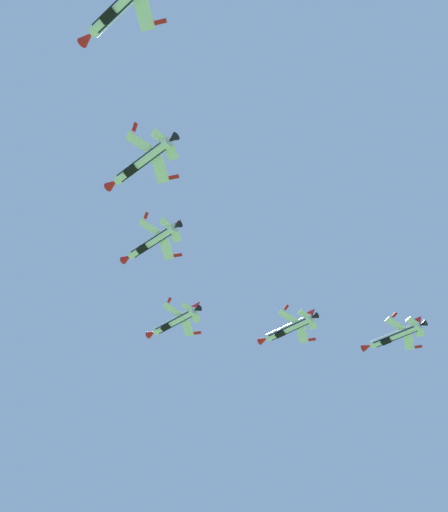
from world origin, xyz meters
TOP-DOWN VIEW (x-y plane):
  - fighter_jet_lead at (-59.05, 101.34)m, footprint 15.62×9.42m
  - fighter_jet_left_wing at (-51.41, 78.89)m, footprint 15.62×9.29m
  - fighter_jet_right_wing at (-38.14, 114.55)m, footprint 15.62×9.45m
  - fighter_jet_left_outer at (-39.89, 57.18)m, footprint 15.62×9.31m
  - fighter_jet_right_outer at (-18.08, 126.25)m, footprint 15.62×9.44m
  - fighter_jet_trail_slot at (-29.51, 34.91)m, footprint 15.62×9.32m

SIDE VIEW (x-z plane):
  - fighter_jet_left_outer at x=-39.89m, z-range 72.73..78.06m
  - fighter_jet_right_outer at x=-18.08m, z-range 73.42..78.66m
  - fighter_jet_lead at x=-59.05m, z-range 74.14..79.39m
  - fighter_jet_right_wing at x=-38.14m, z-range 74.16..79.39m
  - fighter_jet_trail_slot at x=-29.51m, z-range 75.78..81.10m
  - fighter_jet_left_wing at x=-51.41m, z-range 76.73..82.08m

